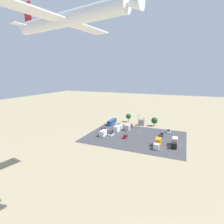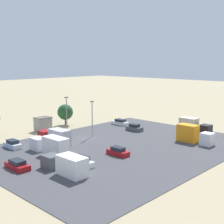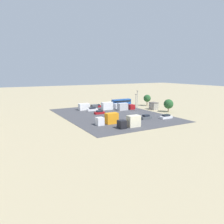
# 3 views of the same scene
# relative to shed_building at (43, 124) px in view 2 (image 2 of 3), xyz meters

# --- Properties ---
(ground_plane) EXTENTS (400.00, 400.00, 0.00)m
(ground_plane) POSITION_rel_shed_building_xyz_m (-1.97, 13.18, -1.66)
(ground_plane) COLOR tan
(parking_lot_surface) EXTENTS (50.57, 37.61, 0.08)m
(parking_lot_surface) POSITION_rel_shed_building_xyz_m (-1.97, 22.97, -1.62)
(parking_lot_surface) COLOR #424247
(parking_lot_surface) RESTS_ON ground
(shed_building) EXTENTS (3.80, 2.91, 3.31)m
(shed_building) POSITION_rel_shed_building_xyz_m (0.00, 0.00, 0.00)
(shed_building) COLOR #9E998E
(shed_building) RESTS_ON ground
(parked_car_0) EXTENTS (1.83, 4.18, 1.58)m
(parked_car_0) POSITION_rel_shed_building_xyz_m (12.77, 8.57, -0.93)
(parked_car_0) COLOR silver
(parked_car_0) RESTS_ON ground
(parked_car_1) EXTENTS (1.72, 4.26, 1.50)m
(parked_car_1) POSITION_rel_shed_building_xyz_m (2.23, 26.57, -0.96)
(parked_car_1) COLOR maroon
(parked_car_1) RESTS_ON ground
(parked_car_2) EXTENTS (1.97, 4.71, 1.45)m
(parked_car_2) POSITION_rel_shed_building_xyz_m (18.29, 19.99, -0.98)
(parked_car_2) COLOR maroon
(parked_car_2) RESTS_ON ground
(parked_car_3) EXTENTS (1.92, 4.03, 1.64)m
(parked_car_3) POSITION_rel_shed_building_xyz_m (-14.97, 16.21, -0.90)
(parked_car_3) COLOR #4C5156
(parked_car_3) RESTS_ON ground
(parked_car_4) EXTENTS (1.93, 4.71, 1.60)m
(parked_car_4) POSITION_rel_shed_building_xyz_m (10.47, 26.04, -0.92)
(parked_car_4) COLOR silver
(parked_car_4) RESTS_ON ground
(parked_car_5) EXTENTS (1.93, 4.79, 1.49)m
(parked_car_5) POSITION_rel_shed_building_xyz_m (-17.80, 9.08, -0.96)
(parked_car_5) COLOR silver
(parked_car_5) RESTS_ON ground
(parked_truck_0) EXTENTS (2.45, 8.28, 3.14)m
(parked_truck_0) POSITION_rel_shed_building_xyz_m (5.22, 12.14, -0.14)
(parked_truck_0) COLOR maroon
(parked_truck_0) RESTS_ON ground
(parked_truck_1) EXTENTS (2.38, 7.41, 3.56)m
(parked_truck_1) POSITION_rel_shed_building_xyz_m (-22.07, 27.94, 0.05)
(parked_truck_1) COLOR black
(parked_truck_1) RESTS_ON ground
(parked_truck_2) EXTENTS (2.40, 7.62, 3.55)m
(parked_truck_2) POSITION_rel_shed_building_xyz_m (-14.96, 31.84, 0.04)
(parked_truck_2) COLOR silver
(parked_truck_2) RESTS_ON ground
(parked_truck_3) EXTENTS (2.56, 8.76, 2.95)m
(parked_truck_3) POSITION_rel_shed_building_xyz_m (14.21, 27.00, -0.23)
(parked_truck_3) COLOR #4C5156
(parked_truck_3) RESTS_ON ground
(parked_truck_4) EXTENTS (2.39, 9.30, 3.35)m
(parked_truck_4) POSITION_rel_shed_building_xyz_m (10.07, 17.28, -0.05)
(parked_truck_4) COLOR silver
(parked_truck_4) RESTS_ON ground
(tree_apron_mid) EXTENTS (4.08, 4.08, 5.49)m
(tree_apron_mid) POSITION_rel_shed_building_xyz_m (-7.92, -1.44, 1.78)
(tree_apron_mid) COLOR brown
(tree_apron_mid) RESTS_ON ground
(light_pole_lot_centre) EXTENTS (0.90, 0.28, 7.94)m
(light_pole_lot_centre) POSITION_rel_shed_building_xyz_m (-4.09, 13.06, 2.81)
(light_pole_lot_centre) COLOR gray
(light_pole_lot_centre) RESTS_ON ground
(light_pole_lot_edge) EXTENTS (0.90, 0.28, 8.91)m
(light_pole_lot_edge) POSITION_rel_shed_building_xyz_m (0.03, 9.32, 3.31)
(light_pole_lot_edge) COLOR gray
(light_pole_lot_edge) RESTS_ON ground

